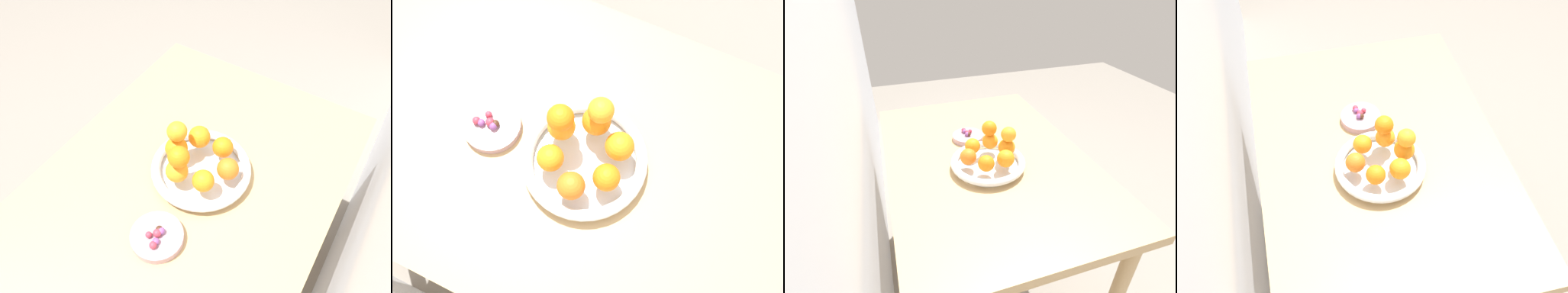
{
  "view_description": "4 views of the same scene",
  "coord_description": "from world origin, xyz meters",
  "views": [
    {
      "loc": [
        0.46,
        0.33,
        1.61
      ],
      "look_at": [
        -0.06,
        0.01,
        0.88
      ],
      "focal_mm": 35.0,
      "sensor_mm": 36.0,
      "label": 1
    },
    {
      "loc": [
        -0.24,
        0.33,
        1.76
      ],
      "look_at": [
        -0.08,
        0.02,
        0.84
      ],
      "focal_mm": 45.0,
      "sensor_mm": 36.0,
      "label": 2
    },
    {
      "loc": [
        -0.94,
        0.33,
        1.41
      ],
      "look_at": [
        -0.04,
        0.04,
        0.81
      ],
      "focal_mm": 28.0,
      "sensor_mm": 36.0,
      "label": 3
    },
    {
      "loc": [
        -0.98,
        0.25,
        1.9
      ],
      "look_at": [
        -0.07,
        0.04,
        0.85
      ],
      "focal_mm": 45.0,
      "sensor_mm": 36.0,
      "label": 4
    }
  ],
  "objects": [
    {
      "name": "orange_4",
      "position": [
        -0.14,
        0.05,
        0.81
      ],
      "size": [
        0.06,
        0.06,
        0.06
      ],
      "primitive_type": "sphere",
      "color": "orange",
      "rests_on": "fruit_bowl"
    },
    {
      "name": "candy_ball_4",
      "position": [
        0.16,
        0.02,
        0.77
      ],
      "size": [
        0.02,
        0.02,
        0.02
      ],
      "primitive_type": "sphere",
      "color": "#C6384C",
      "rests_on": "candy_dish"
    },
    {
      "name": "orange_5",
      "position": [
        -0.14,
        -0.02,
        0.81
      ],
      "size": [
        0.06,
        0.06,
        0.06
      ],
      "primitive_type": "sphere",
      "color": "orange",
      "rests_on": "fruit_bowl"
    },
    {
      "name": "orange_0",
      "position": [
        -0.07,
        -0.06,
        0.81
      ],
      "size": [
        0.06,
        0.06,
        0.06
      ],
      "primitive_type": "sphere",
      "color": "orange",
      "rests_on": "fruit_bowl"
    },
    {
      "name": "candy_dish",
      "position": [
        0.15,
        0.03,
        0.75
      ],
      "size": [
        0.13,
        0.13,
        0.02
      ],
      "primitive_type": "cylinder",
      "color": "#B28C99",
      "rests_on": "dining_table"
    },
    {
      "name": "orange_3",
      "position": [
        -0.08,
        0.1,
        0.81
      ],
      "size": [
        0.06,
        0.06,
        0.06
      ],
      "primitive_type": "sphere",
      "color": "orange",
      "rests_on": "fruit_bowl"
    },
    {
      "name": "orange_2",
      "position": [
        -0.02,
        0.06,
        0.81
      ],
      "size": [
        0.06,
        0.06,
        0.06
      ],
      "primitive_type": "sphere",
      "color": "orange",
      "rests_on": "fruit_bowl"
    },
    {
      "name": "dining_table",
      "position": [
        0.0,
        0.0,
        0.65
      ],
      "size": [
        1.1,
        0.76,
        0.74
      ],
      "color": "tan",
      "rests_on": "ground_plane"
    },
    {
      "name": "candy_ball_5",
      "position": [
        0.18,
        0.04,
        0.77
      ],
      "size": [
        0.02,
        0.02,
        0.02
      ],
      "primitive_type": "sphere",
      "color": "#C6384C",
      "rests_on": "candy_dish"
    },
    {
      "name": "orange_6",
      "position": [
        -0.01,
        -0.01,
        0.87
      ],
      "size": [
        0.06,
        0.06,
        0.06
      ],
      "primitive_type": "sphere",
      "color": "orange",
      "rests_on": "orange_1"
    },
    {
      "name": "candy_ball_3",
      "position": [
        0.17,
        0.04,
        0.77
      ],
      "size": [
        0.02,
        0.02,
        0.02
      ],
      "primitive_type": "sphere",
      "color": "#8C4C99",
      "rests_on": "candy_dish"
    },
    {
      "name": "orange_7",
      "position": [
        -0.08,
        -0.06,
        0.87
      ],
      "size": [
        0.05,
        0.05,
        0.05
      ],
      "primitive_type": "sphere",
      "color": "orange",
      "rests_on": "orange_0"
    },
    {
      "name": "orange_1",
      "position": [
        -0.01,
        -0.01,
        0.81
      ],
      "size": [
        0.06,
        0.06,
        0.06
      ],
      "primitive_type": "sphere",
      "color": "orange",
      "rests_on": "fruit_bowl"
    },
    {
      "name": "candy_ball_1",
      "position": [
        0.15,
        0.03,
        0.77
      ],
      "size": [
        0.02,
        0.02,
        0.02
      ],
      "primitive_type": "sphere",
      "color": "#C6384C",
      "rests_on": "candy_dish"
    },
    {
      "name": "candy_ball_0",
      "position": [
        0.14,
        0.04,
        0.77
      ],
      "size": [
        0.02,
        0.02,
        0.02
      ],
      "primitive_type": "sphere",
      "color": "#8C4C99",
      "rests_on": "candy_dish"
    },
    {
      "name": "fruit_bowl",
      "position": [
        -0.08,
        0.02,
        0.76
      ],
      "size": [
        0.27,
        0.27,
        0.04
      ],
      "color": "silver",
      "rests_on": "dining_table"
    },
    {
      "name": "ground_plane",
      "position": [
        0.0,
        0.0,
        0.0
      ],
      "size": [
        6.0,
        6.0,
        0.0
      ],
      "primitive_type": "plane",
      "color": "gray"
    },
    {
      "name": "candy_ball_2",
      "position": [
        0.14,
        0.03,
        0.77
      ],
      "size": [
        0.02,
        0.02,
        0.02
      ],
      "primitive_type": "sphere",
      "color": "#472819",
      "rests_on": "candy_dish"
    }
  ]
}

